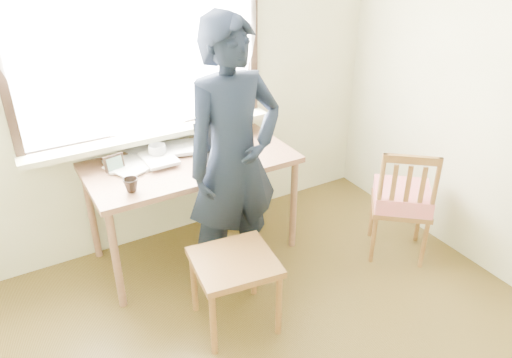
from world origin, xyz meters
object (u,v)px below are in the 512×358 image
laptop (223,147)px  mug_dark (131,185)px  person (234,160)px  mug_white (157,151)px  work_chair (234,269)px  desk (191,170)px  side_chair (402,199)px

laptop → mug_dark: (-0.74, -0.19, -0.01)m
mug_dark → person: size_ratio=0.05×
mug_white → laptop: bearing=-22.8°
mug_dark → mug_white: bearing=50.1°
mug_white → mug_dark: 0.49m
work_chair → person: bearing=61.3°
desk → work_chair: bearing=-96.4°
side_chair → mug_dark: bearing=162.9°
work_chair → desk: bearing=83.6°
desk → mug_dark: bearing=-156.2°
laptop → work_chair: bearing=-112.7°
person → mug_white: bearing=116.3°
laptop → mug_dark: bearing=-165.4°
mug_white → person: 0.66m
mug_dark → work_chair: (0.41, -0.61, -0.42)m
side_chair → desk: bearing=149.4°
desk → mug_dark: (-0.50, -0.22, 0.13)m
laptop → mug_white: bearing=157.2°
laptop → mug_dark: 0.77m
side_chair → person: (-1.20, 0.37, 0.46)m
mug_dark → person: bearing=-17.1°
desk → person: 0.49m
laptop → person: person is taller
work_chair → laptop: bearing=67.3°
laptop → desk: bearing=173.1°
side_chair → work_chair: bearing=-178.3°
laptop → mug_white: laptop is taller
laptop → mug_dark: laptop is taller
desk → work_chair: (-0.09, -0.83, -0.29)m
mug_white → side_chair: bearing=-31.7°
laptop → side_chair: (1.10, -0.76, -0.37)m
mug_dark → side_chair: size_ratio=0.11×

